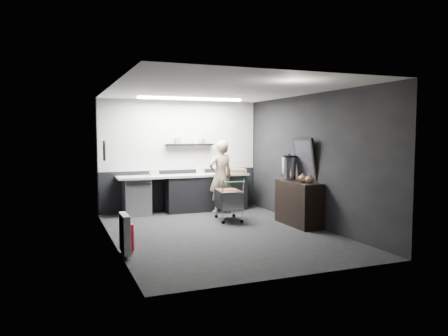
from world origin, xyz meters
name	(u,v)px	position (x,y,z in m)	size (l,w,h in m)	color
floor	(220,233)	(0.00, 0.00, 0.00)	(5.50, 5.50, 0.00)	black
ceiling	(220,90)	(0.00, 0.00, 2.70)	(5.50, 5.50, 0.00)	silver
wall_back	(180,155)	(0.00, 2.75, 1.35)	(5.50, 5.50, 0.00)	black
wall_front	(296,175)	(0.00, -2.75, 1.35)	(5.50, 5.50, 0.00)	black
wall_left	(112,165)	(-2.00, 0.00, 1.35)	(5.50, 5.50, 0.00)	black
wall_right	(311,160)	(2.00, 0.00, 1.35)	(5.50, 5.50, 0.00)	black
kitchen_wall_panel	(180,135)	(0.00, 2.73, 1.85)	(3.95, 0.02, 1.70)	beige
dado_panel	(181,190)	(0.00, 2.73, 0.50)	(3.95, 0.02, 1.00)	black
floating_shelf	(190,145)	(0.20, 2.62, 1.62)	(1.20, 0.22, 0.04)	black
wall_clock	(233,123)	(1.40, 2.72, 2.15)	(0.20, 0.20, 0.03)	white
poster	(104,151)	(-1.98, 1.30, 1.55)	(0.02, 0.30, 0.40)	white
poster_red_band	(104,147)	(-1.98, 1.30, 1.62)	(0.01, 0.22, 0.10)	red
radiator	(125,233)	(-1.94, -0.90, 0.35)	(0.10, 0.50, 0.60)	white
ceiling_strip	(191,99)	(0.00, 1.85, 2.67)	(2.40, 0.20, 0.04)	white
prep_counter	(190,193)	(0.14, 2.42, 0.46)	(3.20, 0.61, 0.90)	black
person	(221,177)	(0.77, 1.97, 0.86)	(0.63, 0.41, 1.73)	#BAAC93
shopping_cart	(229,201)	(0.59, 1.04, 0.43)	(0.60, 0.89, 0.90)	silver
sideboard	(298,197)	(1.77, 0.09, 0.57)	(0.52, 1.21, 1.81)	black
fire_extinguisher	(129,237)	(-1.85, -0.75, 0.26)	(0.16, 0.16, 0.53)	red
cardboard_box	(235,171)	(1.32, 2.37, 0.95)	(0.52, 0.40, 0.10)	#8F6E4C
pink_tub	(200,170)	(0.41, 2.42, 1.00)	(0.20, 0.20, 0.20)	#F7D6D8
white_container	(154,172)	(-0.74, 2.37, 0.98)	(0.19, 0.15, 0.17)	white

